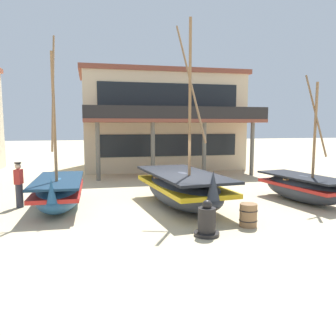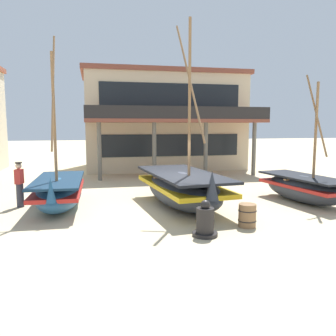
# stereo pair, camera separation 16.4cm
# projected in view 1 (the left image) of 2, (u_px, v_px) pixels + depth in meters

# --- Properties ---
(ground_plane) EXTENTS (120.00, 120.00, 0.00)m
(ground_plane) POSITION_uv_depth(u_px,v_px,m) (174.00, 210.00, 12.41)
(ground_plane) COLOR #CCB78E
(fishing_boat_near_left) EXTENTS (2.07, 4.13, 4.94)m
(fishing_boat_near_left) POSITION_uv_depth(u_px,v_px,m) (303.00, 187.00, 13.64)
(fishing_boat_near_left) COLOR #2D333D
(fishing_boat_near_left) RESTS_ON ground
(fishing_boat_centre_large) EXTENTS (2.70, 5.45, 6.68)m
(fishing_boat_centre_large) POSITION_uv_depth(u_px,v_px,m) (183.00, 188.00, 12.80)
(fishing_boat_centre_large) COLOR #2D333D
(fishing_boat_centre_large) RESTS_ON ground
(fishing_boat_far_right) EXTENTS (1.70, 4.37, 6.19)m
(fishing_boat_far_right) POSITION_uv_depth(u_px,v_px,m) (59.00, 192.00, 12.49)
(fishing_boat_far_right) COLOR #23517A
(fishing_boat_far_right) RESTS_ON ground
(fisherman_by_hull) EXTENTS (0.29, 0.40, 1.68)m
(fisherman_by_hull) POSITION_uv_depth(u_px,v_px,m) (19.00, 185.00, 12.69)
(fisherman_by_hull) COLOR #33333D
(fisherman_by_hull) RESTS_ON ground
(capstan_winch) EXTENTS (0.70, 0.70, 1.01)m
(capstan_winch) POSITION_uv_depth(u_px,v_px,m) (207.00, 222.00, 9.47)
(capstan_winch) COLOR black
(capstan_winch) RESTS_ON ground
(wooden_barrel) EXTENTS (0.56, 0.56, 0.70)m
(wooden_barrel) POSITION_uv_depth(u_px,v_px,m) (248.00, 215.00, 10.32)
(wooden_barrel) COLOR olive
(wooden_barrel) RESTS_ON ground
(harbor_building_main) EXTENTS (11.12, 8.69, 6.68)m
(harbor_building_main) POSITION_uv_depth(u_px,v_px,m) (161.00, 121.00, 24.60)
(harbor_building_main) COLOR beige
(harbor_building_main) RESTS_ON ground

